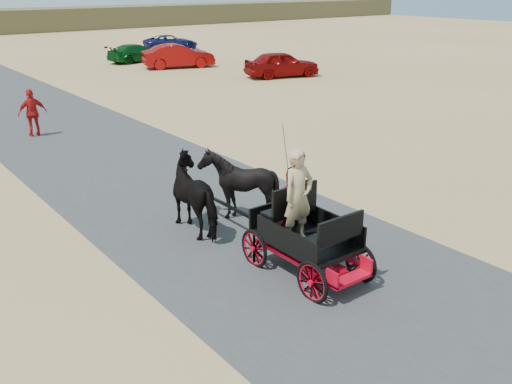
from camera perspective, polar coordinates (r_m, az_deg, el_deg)
ground at (r=10.30m, az=13.15°, el=-11.64°), size 140.00×140.00×0.00m
road at (r=10.29m, az=13.16°, el=-11.62°), size 6.00×140.00×0.01m
carriage at (r=11.17m, az=5.02°, el=-6.33°), size 1.30×2.40×0.72m
horse_left at (r=12.87m, az=-5.74°, el=-0.26°), size 0.91×2.01×1.70m
horse_right at (r=13.44m, az=-1.76°, el=0.75°), size 1.37×1.54×1.70m
driver_man at (r=10.57m, az=4.24°, el=-0.43°), size 0.66×0.43×1.80m
passenger_woman at (r=11.31m, az=4.29°, el=0.38°), size 0.77×0.60×1.58m
pedestrian at (r=22.33m, az=-21.44°, el=7.38°), size 1.03×0.47×1.73m
car_a at (r=34.20m, az=2.60°, el=12.66°), size 4.70×2.87×1.50m
car_b at (r=38.24m, az=-7.78°, el=13.33°), size 4.83×2.81×1.51m
car_c at (r=41.58m, az=-11.91°, el=13.45°), size 4.44×2.48×1.22m
car_d at (r=48.28m, az=-8.51°, el=14.57°), size 4.66×2.86×1.21m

